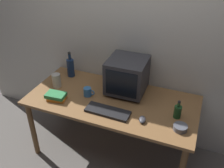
% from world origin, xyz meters
% --- Properties ---
extents(ground_plane, '(6.00, 6.00, 0.00)m').
position_xyz_m(ground_plane, '(0.00, 0.00, 0.00)').
color(ground_plane, slate).
extents(back_wall, '(4.00, 0.08, 2.50)m').
position_xyz_m(back_wall, '(0.00, 0.46, 1.25)').
color(back_wall, silver).
rests_on(back_wall, ground).
extents(desk, '(1.69, 0.79, 0.73)m').
position_xyz_m(desk, '(0.00, 0.00, 0.65)').
color(desk, olive).
rests_on(desk, ground).
extents(crt_monitor, '(0.39, 0.39, 0.37)m').
position_xyz_m(crt_monitor, '(0.09, 0.19, 0.93)').
color(crt_monitor, '#333338').
rests_on(crt_monitor, desk).
extents(keyboard, '(0.42, 0.16, 0.02)m').
position_xyz_m(keyboard, '(0.04, -0.21, 0.75)').
color(keyboard, black).
rests_on(keyboard, desk).
extents(computer_mouse, '(0.08, 0.11, 0.04)m').
position_xyz_m(computer_mouse, '(0.37, -0.21, 0.75)').
color(computer_mouse, '#3F3F47').
rests_on(computer_mouse, desk).
extents(bottle_tall, '(0.08, 0.08, 0.30)m').
position_xyz_m(bottle_tall, '(-0.61, 0.26, 0.85)').
color(bottle_tall, navy).
rests_on(bottle_tall, desk).
extents(bottle_short, '(0.07, 0.07, 0.18)m').
position_xyz_m(bottle_short, '(0.65, -0.04, 0.80)').
color(bottle_short, '#1E4C23').
rests_on(bottle_short, desk).
extents(book_stack, '(0.21, 0.15, 0.07)m').
position_xyz_m(book_stack, '(-0.52, -0.21, 0.77)').
color(book_stack, orange).
rests_on(book_stack, desk).
extents(mug, '(0.12, 0.08, 0.09)m').
position_xyz_m(mug, '(-0.25, -0.03, 0.78)').
color(mug, '#3370B2').
rests_on(mug, desk).
extents(cd_spindle, '(0.12, 0.12, 0.04)m').
position_xyz_m(cd_spindle, '(0.70, -0.19, 0.76)').
color(cd_spindle, '#595B66').
rests_on(cd_spindle, desk).
extents(metal_canister, '(0.09, 0.09, 0.15)m').
position_xyz_m(metal_canister, '(-0.64, -0.00, 0.81)').
color(metal_canister, '#B7B2A8').
rests_on(metal_canister, desk).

